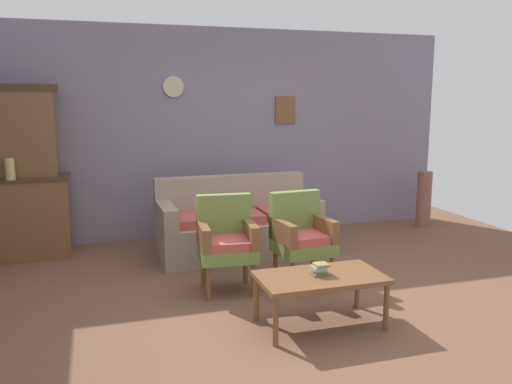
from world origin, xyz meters
TOP-DOWN VIEW (x-y plane):
  - ground_plane at (0.00, 0.00)m, footprint 7.68×7.68m
  - wall_back_with_decor at (0.00, 2.63)m, footprint 6.40×0.09m
  - side_cabinet at (-2.45, 2.25)m, footprint 1.16×0.55m
  - cabinet_upper_hutch at (-2.45, 2.33)m, footprint 0.99×0.38m
  - vase_on_cabinet at (-2.48, 2.06)m, footprint 0.10×0.10m
  - floral_couch at (-0.04, 1.62)m, footprint 1.84×0.84m
  - armchair_near_couch_end at (-0.44, 0.53)m, footprint 0.56×0.53m
  - armchair_near_cabinet at (0.30, 0.49)m, footprint 0.56×0.53m
  - coffee_table at (0.08, -0.47)m, footprint 1.00×0.56m
  - book_stack_on_table at (0.08, -0.46)m, footprint 0.15×0.11m
  - floor_vase_by_wall at (2.85, 2.15)m, footprint 0.20×0.20m

SIDE VIEW (x-z plane):
  - ground_plane at x=0.00m, z-range 0.00..0.00m
  - floral_couch at x=-0.04m, z-range -0.12..0.78m
  - coffee_table at x=0.08m, z-range 0.17..0.59m
  - floor_vase_by_wall at x=2.85m, z-range 0.00..0.79m
  - book_stack_on_table at x=0.08m, z-range 0.42..0.51m
  - side_cabinet at x=-2.45m, z-range 0.00..0.93m
  - armchair_near_couch_end at x=-0.44m, z-range 0.05..0.95m
  - armchair_near_cabinet at x=0.30m, z-range 0.05..0.95m
  - vase_on_cabinet at x=-2.48m, z-range 0.93..1.17m
  - wall_back_with_decor at x=0.00m, z-range 0.00..2.70m
  - cabinet_upper_hutch at x=-2.45m, z-range 0.94..1.97m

